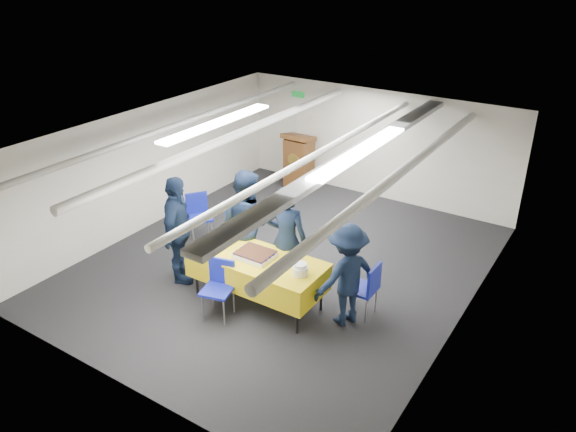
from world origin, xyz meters
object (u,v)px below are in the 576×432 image
object	(u,v)px
chair_right	(367,285)
sailor_a	(287,240)
chair_left	(198,212)
serving_table	(257,270)
podium	(299,160)
sailor_b	(246,223)
sailor_d	(347,275)
chair_near	(220,283)
sailor_c	(178,230)
sheet_cake	(255,254)

from	to	relation	value
chair_right	sailor_a	world-z (taller)	sailor_a
chair_left	sailor_a	xyz separation A→B (m)	(2.27, -0.56, 0.35)
serving_table	podium	xyz separation A→B (m)	(-1.87, 4.19, 0.05)
chair_left	sailor_b	xyz separation A→B (m)	(1.46, -0.50, 0.37)
serving_table	sailor_a	bearing A→B (deg)	71.74
sailor_b	sailor_d	xyz separation A→B (m)	(1.97, -0.30, -0.14)
chair_near	chair_left	xyz separation A→B (m)	(-1.82, 1.63, 0.00)
chair_near	sailor_a	bearing A→B (deg)	67.12
chair_right	sailor_c	size ratio (longest dim) A/B	0.49
podium	sailor_b	distance (m)	3.81
chair_right	sailor_c	world-z (taller)	sailor_c
chair_right	sailor_d	distance (m)	0.40
chair_near	chair_left	bearing A→B (deg)	138.14
chair_right	sailor_b	bearing A→B (deg)	178.74
sailor_b	podium	bearing A→B (deg)	-70.79
chair_near	chair_right	distance (m)	2.11
sailor_c	sailor_d	world-z (taller)	sailor_c
chair_left	sailor_a	world-z (taller)	sailor_a
podium	sailor_d	world-z (taller)	sailor_d
sheet_cake	podium	world-z (taller)	podium
podium	sailor_a	distance (m)	4.19
sheet_cake	sailor_b	world-z (taller)	sailor_b
sailor_a	sailor_d	bearing A→B (deg)	153.11
chair_right	sailor_d	world-z (taller)	sailor_d
sailor_b	chair_left	bearing A→B (deg)	-18.68
chair_right	sailor_d	bearing A→B (deg)	-129.39
sailor_c	sheet_cake	bearing A→B (deg)	-110.40
sailor_c	sailor_d	size ratio (longest dim) A/B	1.15
podium	chair_near	world-z (taller)	podium
chair_right	chair_left	distance (m)	3.68
chair_right	chair_near	bearing A→B (deg)	-149.14
chair_near	chair_right	size ratio (longest dim) A/B	1.00
sailor_b	chair_right	bearing A→B (deg)	179.04
serving_table	sheet_cake	xyz separation A→B (m)	(-0.02, -0.00, 0.26)
chair_left	sailor_d	size ratio (longest dim) A/B	0.56
sheet_cake	sailor_c	size ratio (longest dim) A/B	0.31
sheet_cake	chair_right	distance (m)	1.68
serving_table	sailor_c	world-z (taller)	sailor_c
sheet_cake	chair_left	size ratio (longest dim) A/B	0.64
chair_right	podium	bearing A→B (deg)	133.09
podium	sailor_a	xyz separation A→B (m)	(2.05, -3.65, 0.26)
sheet_cake	podium	distance (m)	4.58
chair_left	sailor_b	world-z (taller)	sailor_b
chair_near	sailor_d	world-z (taller)	sailor_d
chair_right	sailor_c	bearing A→B (deg)	-166.74
chair_right	sailor_a	bearing A→B (deg)	-179.61
serving_table	chair_left	size ratio (longest dim) A/B	2.38
chair_near	sailor_a	distance (m)	1.22
podium	chair_right	bearing A→B (deg)	-46.91
chair_left	sailor_b	distance (m)	1.59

